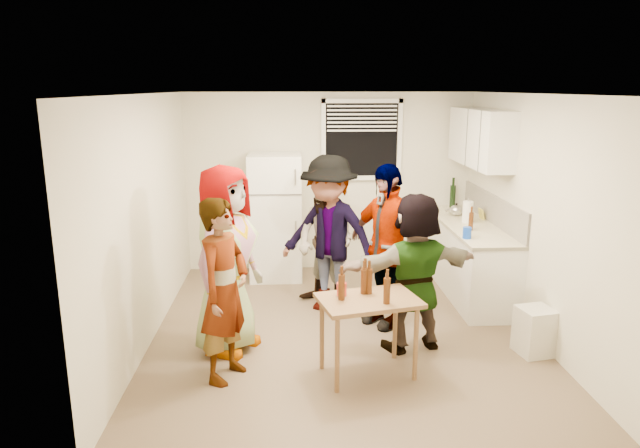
{
  "coord_description": "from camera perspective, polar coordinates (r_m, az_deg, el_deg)",
  "views": [
    {
      "loc": [
        -0.54,
        -5.69,
        2.57
      ],
      "look_at": [
        -0.23,
        0.18,
        1.15
      ],
      "focal_mm": 32.0,
      "sensor_mm": 36.0,
      "label": 1
    }
  ],
  "objects": [
    {
      "name": "guest_grey",
      "position": [
        5.96,
        -9.03,
        -12.14
      ],
      "size": [
        2.07,
        1.67,
        0.59
      ],
      "primitive_type": "imported",
      "rotation": [
        0.0,
        0.0,
        1.09
      ],
      "color": "gray",
      "rests_on": "ground"
    },
    {
      "name": "guest_stripe",
      "position": [
        5.44,
        -9.21,
        -14.78
      ],
      "size": [
        1.75,
        1.25,
        0.4
      ],
      "primitive_type": "imported",
      "rotation": [
        0.0,
        0.0,
        1.13
      ],
      "color": "#141933",
      "rests_on": "ground"
    },
    {
      "name": "window",
      "position": [
        7.99,
        4.18,
        8.38
      ],
      "size": [
        1.12,
        0.1,
        1.06
      ],
      "primitive_type": null,
      "color": "white",
      "rests_on": "room"
    },
    {
      "name": "trash_bin",
      "position": [
        6.06,
        20.71,
        -9.85
      ],
      "size": [
        0.38,
        0.38,
        0.47
      ],
      "primitive_type": "cube",
      "rotation": [
        0.0,
        0.0,
        0.2
      ],
      "color": "silver",
      "rests_on": "ground"
    },
    {
      "name": "kettle",
      "position": [
        7.78,
        13.43,
        0.82
      ],
      "size": [
        0.25,
        0.23,
        0.18
      ],
      "primitive_type": null,
      "rotation": [
        0.0,
        0.0,
        0.21
      ],
      "color": "silver",
      "rests_on": "countertop"
    },
    {
      "name": "beer_bottle_table",
      "position": [
        5.25,
        4.49,
        -6.9
      ],
      "size": [
        0.06,
        0.06,
        0.24
      ],
      "primitive_type": "cylinder",
      "color": "#47230C",
      "rests_on": "serving_table"
    },
    {
      "name": "guest_back_left",
      "position": [
        6.93,
        0.58,
        -8.18
      ],
      "size": [
        1.67,
        1.68,
        0.6
      ],
      "primitive_type": "imported",
      "rotation": [
        0.0,
        0.0,
        -0.78
      ],
      "color": "brown",
      "rests_on": "ground"
    },
    {
      "name": "guest_black",
      "position": [
        6.5,
        6.39,
        -9.78
      ],
      "size": [
        2.07,
        1.89,
        0.44
      ],
      "primitive_type": "imported",
      "rotation": [
        0.0,
        0.0,
        -0.95
      ],
      "color": "black",
      "rests_on": "ground"
    },
    {
      "name": "countertop",
      "position": [
        7.39,
        14.74,
        -0.08
      ],
      "size": [
        0.64,
        2.22,
        0.04
      ],
      "primitive_type": "cube",
      "color": "beige",
      "rests_on": "counter_lower"
    },
    {
      "name": "serving_table",
      "position": [
        5.43,
        4.74,
        -14.69
      ],
      "size": [
        0.98,
        0.77,
        0.74
      ],
      "primitive_type": null,
      "rotation": [
        0.0,
        0.0,
        0.24
      ],
      "color": "brown",
      "rests_on": "ground"
    },
    {
      "name": "upper_cabinets",
      "position": [
        7.45,
        15.73,
        8.32
      ],
      "size": [
        0.34,
        1.6,
        0.7
      ],
      "primitive_type": "cube",
      "color": "white",
      "rests_on": "room"
    },
    {
      "name": "red_cup",
      "position": [
        5.18,
        2.18,
        -7.15
      ],
      "size": [
        0.09,
        0.09,
        0.12
      ],
      "primitive_type": "cylinder",
      "color": "red",
      "rests_on": "serving_table"
    },
    {
      "name": "guest_back_right",
      "position": [
        6.84,
        0.89,
        -8.49
      ],
      "size": [
        1.95,
        2.17,
        0.68
      ],
      "primitive_type": "imported",
      "rotation": [
        0.0,
        0.0,
        -0.54
      ],
      "color": "#3A3A3E",
      "rests_on": "ground"
    },
    {
      "name": "guest_orange",
      "position": [
        5.98,
        9.17,
        -12.03
      ],
      "size": [
        1.85,
        1.93,
        0.47
      ],
      "primitive_type": "imported",
      "rotation": [
        0.0,
        0.0,
        3.41
      ],
      "color": "#BB654D",
      "rests_on": "ground"
    },
    {
      "name": "backsplash",
      "position": [
        7.44,
        16.92,
        1.44
      ],
      "size": [
        0.03,
        2.2,
        0.36
      ],
      "primitive_type": "cube",
      "color": "#BDB5AC",
      "rests_on": "countertop"
    },
    {
      "name": "beer_bottle_counter",
      "position": [
        7.04,
        14.81,
        -0.6
      ],
      "size": [
        0.06,
        0.06,
        0.21
      ],
      "primitive_type": "cylinder",
      "color": "#47230C",
      "rests_on": "countertop"
    },
    {
      "name": "counter_lower",
      "position": [
        7.51,
        14.53,
        -3.42
      ],
      "size": [
        0.6,
        2.2,
        0.86
      ],
      "primitive_type": "cube",
      "color": "white",
      "rests_on": "ground"
    },
    {
      "name": "blue_cup",
      "position": [
        6.65,
        14.46,
        -1.41
      ],
      "size": [
        0.1,
        0.1,
        0.13
      ],
      "primitive_type": "cylinder",
      "color": "blue",
      "rests_on": "countertop"
    },
    {
      "name": "wine_bottle",
      "position": [
        8.31,
        13.07,
        1.65
      ],
      "size": [
        0.08,
        0.08,
        0.31
      ],
      "primitive_type": "cylinder",
      "color": "black",
      "rests_on": "countertop"
    },
    {
      "name": "refrigerator",
      "position": [
        7.76,
        -4.47,
        0.75
      ],
      "size": [
        0.7,
        0.7,
        1.7
      ],
      "primitive_type": "cube",
      "color": "white",
      "rests_on": "ground"
    },
    {
      "name": "picture_frame",
      "position": [
        7.66,
        15.83,
        0.99
      ],
      "size": [
        0.02,
        0.16,
        0.13
      ],
      "primitive_type": "cube",
      "color": "gold",
      "rests_on": "countertop"
    },
    {
      "name": "paper_towel",
      "position": [
        7.43,
        14.49,
        0.15
      ],
      "size": [
        0.13,
        0.13,
        0.27
      ],
      "primitive_type": "cylinder",
      "color": "white",
      "rests_on": "countertop"
    },
    {
      "name": "room",
      "position": [
        6.27,
        2.27,
        -10.64
      ],
      "size": [
        4.0,
        4.5,
        2.5
      ],
      "primitive_type": null,
      "color": "beige",
      "rests_on": "ground"
    }
  ]
}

